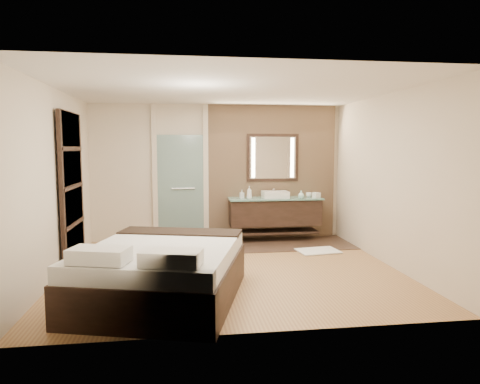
{
  "coord_description": "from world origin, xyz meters",
  "views": [
    {
      "loc": [
        -0.73,
        -6.32,
        1.86
      ],
      "look_at": [
        0.22,
        0.6,
        1.13
      ],
      "focal_mm": 32.0,
      "sensor_mm": 36.0,
      "label": 1
    }
  ],
  "objects": [
    {
      "name": "cup",
      "position": [
        1.8,
        1.94,
        0.91
      ],
      "size": [
        0.15,
        0.15,
        0.09
      ],
      "primitive_type": "imported",
      "rotation": [
        0.0,
        0.0,
        -0.38
      ],
      "color": "white",
      "rests_on": "vanity"
    },
    {
      "name": "soap_bottle_c",
      "position": [
        1.59,
        1.76,
        0.94
      ],
      "size": [
        0.14,
        0.14,
        0.15
      ],
      "primitive_type": "imported",
      "rotation": [
        0.0,
        0.0,
        0.23
      ],
      "color": "silver",
      "rests_on": "vanity"
    },
    {
      "name": "bath_mat",
      "position": [
        1.67,
        0.9,
        0.02
      ],
      "size": [
        0.78,
        0.59,
        0.02
      ],
      "primitive_type": "cube",
      "rotation": [
        0.0,
        0.0,
        0.13
      ],
      "color": "white",
      "rests_on": "floor"
    },
    {
      "name": "soap_bottle_a",
      "position": [
        0.57,
        1.81,
        0.99
      ],
      "size": [
        0.11,
        0.11,
        0.25
      ],
      "primitive_type": "imported",
      "rotation": [
        0.0,
        0.0,
        -0.16
      ],
      "color": "white",
      "rests_on": "vanity"
    },
    {
      "name": "bed",
      "position": [
        -0.98,
        -1.16,
        0.35
      ],
      "size": [
        2.26,
        2.56,
        0.84
      ],
      "rotation": [
        0.0,
        0.0,
        -0.27
      ],
      "color": "black",
      "rests_on": "floor"
    },
    {
      "name": "soap_bottle_b",
      "position": [
        0.43,
        1.89,
        0.95
      ],
      "size": [
        0.09,
        0.09,
        0.17
      ],
      "primitive_type": "imported",
      "rotation": [
        0.0,
        0.0,
        0.22
      ],
      "color": "#B2B2B2",
      "rests_on": "vanity"
    },
    {
      "name": "tissue_box",
      "position": [
        1.92,
        1.82,
        0.92
      ],
      "size": [
        0.16,
        0.16,
        0.1
      ],
      "primitive_type": "cube",
      "rotation": [
        0.0,
        0.0,
        0.37
      ],
      "color": "silver",
      "rests_on": "vanity"
    },
    {
      "name": "shoji_partition",
      "position": [
        -2.43,
        0.6,
        1.21
      ],
      "size": [
        0.06,
        1.2,
        2.4
      ],
      "color": "black",
      "rests_on": "floor"
    },
    {
      "name": "frosted_door",
      "position": [
        -0.75,
        2.2,
        1.14
      ],
      "size": [
        1.1,
        0.12,
        2.7
      ],
      "color": "#AAD7D1",
      "rests_on": "floor"
    },
    {
      "name": "floor",
      "position": [
        0.0,
        0.0,
        0.0
      ],
      "size": [
        5.0,
        5.0,
        0.0
      ],
      "primitive_type": "plane",
      "color": "#96653F",
      "rests_on": "ground"
    },
    {
      "name": "vanity",
      "position": [
        1.1,
        1.92,
        0.58
      ],
      "size": [
        1.85,
        0.55,
        0.88
      ],
      "color": "black",
      "rests_on": "stone_wall"
    },
    {
      "name": "tile_strip",
      "position": [
        0.6,
        1.6,
        0.01
      ],
      "size": [
        3.8,
        1.3,
        0.01
      ],
      "primitive_type": "cube",
      "color": "#36261D",
      "rests_on": "floor"
    },
    {
      "name": "stone_wall",
      "position": [
        1.1,
        2.21,
        1.35
      ],
      "size": [
        2.6,
        0.08,
        2.7
      ],
      "primitive_type": "cube",
      "color": "tan",
      "rests_on": "floor"
    },
    {
      "name": "waste_bin",
      "position": [
        0.11,
        1.85,
        0.13
      ],
      "size": [
        0.21,
        0.21,
        0.25
      ],
      "primitive_type": "cylinder",
      "rotation": [
        0.0,
        0.0,
        0.04
      ],
      "color": "black",
      "rests_on": "floor"
    },
    {
      "name": "mirror_unit",
      "position": [
        1.1,
        2.16,
        1.65
      ],
      "size": [
        1.06,
        0.04,
        0.96
      ],
      "color": "black",
      "rests_on": "stone_wall"
    }
  ]
}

